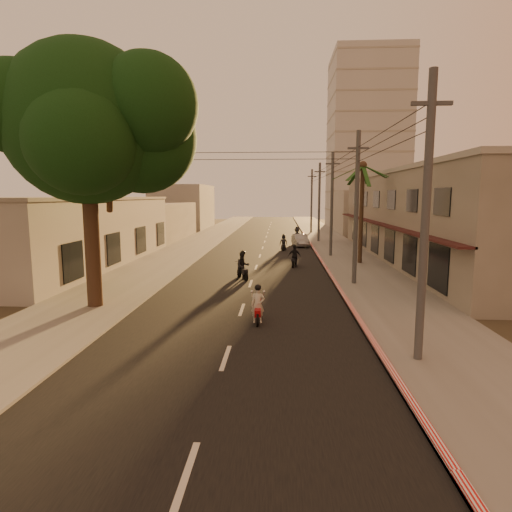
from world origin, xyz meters
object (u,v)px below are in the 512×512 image
Objects in this scene: scooter_mid_a at (243,266)px; scooter_far_b at (297,236)px; broadleaf_tree at (96,125)px; scooter_far_a at (284,243)px; scooter_mid_b at (294,257)px; palm_tree at (363,171)px; scooter_red at (258,306)px; parked_car at (300,240)px.

scooter_far_b is (4.20, 19.92, 0.06)m from scooter_mid_a.
scooter_mid_a is 20.36m from scooter_far_b.
broadleaf_tree is 24.84m from scooter_far_a.
scooter_mid_a is at bearing -112.80° from scooter_mid_b.
palm_tree is 8.35m from scooter_mid_b.
scooter_mid_a is 1.14× the size of scooter_far_a.
scooter_red is at bearing -87.05° from scooter_mid_b.
broadleaf_tree reaches higher than scooter_far_a.
scooter_mid_b is 14.79m from scooter_far_b.
palm_tree is at bearing -50.66° from scooter_far_a.
scooter_far_b reaches higher than scooter_mid_b.
broadleaf_tree reaches higher than scooter_far_b.
parked_car is (10.53, 25.68, -7.84)m from broadleaf_tree.
palm_tree reaches higher than scooter_mid_a.
palm_tree is at bearing 27.84° from scooter_mid_b.
scooter_red is 27.96m from parked_car.
palm_tree is 15.24m from scooter_far_b.
scooter_mid_a is 0.47× the size of parked_car.
scooter_far_a reaches higher than parked_car.
scooter_far_b is at bearing 97.86° from scooter_mid_b.
parked_car is (1.07, 13.40, -0.13)m from scooter_mid_b.
scooter_far_b is (2.76, 29.16, 0.19)m from scooter_red.
scooter_mid_b is (9.46, 12.28, -7.70)m from broadleaf_tree.
palm_tree reaches higher than scooter_far_a.
parked_car is (0.31, -1.37, -0.28)m from scooter_far_b.
scooter_red is (7.46, -2.11, -7.75)m from broadleaf_tree.
palm_tree is at bearing 63.71° from scooter_red.
scooter_mid_a reaches higher than scooter_far_a.
parked_car is (1.81, 3.76, -0.08)m from scooter_far_a.
scooter_red is 0.85× the size of scooter_far_b.
scooter_red is 0.98× the size of scooter_mid_b.
palm_tree is 4.12× the size of scooter_far_b.
scooter_mid_a reaches higher than scooter_red.
scooter_red is at bearing -89.78° from scooter_far_a.
scooter_mid_b reaches higher than scooter_far_a.
scooter_mid_a is (6.03, 7.13, -7.62)m from broadleaf_tree.
palm_tree is 4.75× the size of scooter_mid_b.
broadleaf_tree is 28.84m from parked_car.
scooter_mid_b is at bearing -70.55° from scooter_far_b.
scooter_far_b is at bearing 69.29° from broadleaf_tree.
broadleaf_tree is 12.05m from scooter_mid_a.
scooter_mid_b is (-5.15, -1.58, -6.38)m from palm_tree.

